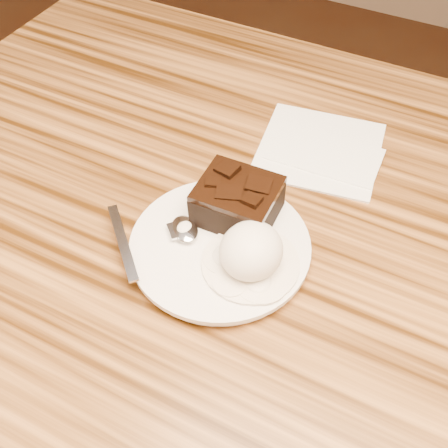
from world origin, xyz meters
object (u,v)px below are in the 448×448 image
at_px(spoon, 185,230).
at_px(napkin, 320,148).
at_px(brownie, 238,203).
at_px(plate, 220,248).
at_px(ice_cream_scoop, 251,251).
at_px(dining_table, 272,374).

height_order(spoon, napkin, spoon).
xyz_separation_m(brownie, spoon, (-0.04, -0.05, -0.02)).
relative_size(plate, ice_cream_scoop, 2.85).
bearing_deg(dining_table, brownie, -163.74).
height_order(dining_table, ice_cream_scoop, ice_cream_scoop).
distance_m(dining_table, napkin, 0.41).
height_order(brownie, napkin, brownie).
distance_m(dining_table, plate, 0.39).
distance_m(dining_table, brownie, 0.42).
bearing_deg(plate, spoon, -174.00).
distance_m(dining_table, spoon, 0.42).
bearing_deg(plate, ice_cream_scoop, -14.30).
bearing_deg(spoon, dining_table, -12.26).
xyz_separation_m(dining_table, brownie, (-0.06, -0.02, 0.41)).
distance_m(dining_table, ice_cream_scoop, 0.42).
relative_size(ice_cream_scoop, napkin, 0.45).
bearing_deg(ice_cream_scoop, brownie, 127.38).
bearing_deg(ice_cream_scoop, spoon, 175.70).
relative_size(dining_table, brownie, 13.55).
bearing_deg(brownie, spoon, -128.09).
relative_size(brownie, ice_cream_scoop, 1.23).
bearing_deg(napkin, spoon, -110.21).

